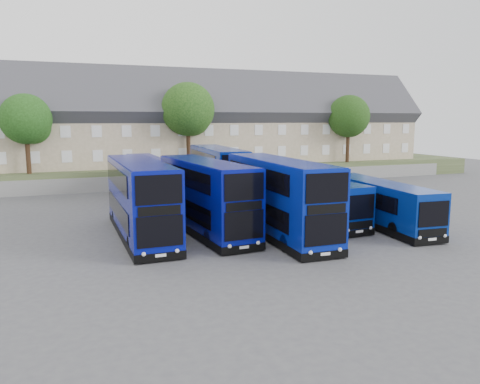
% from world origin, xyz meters
% --- Properties ---
extents(ground, '(120.00, 120.00, 0.00)m').
position_xyz_m(ground, '(0.00, 0.00, 0.00)').
color(ground, '#48484D').
rests_on(ground, ground).
extents(retaining_wall, '(70.00, 0.40, 1.50)m').
position_xyz_m(retaining_wall, '(0.00, 24.00, 0.75)').
color(retaining_wall, slate).
rests_on(retaining_wall, ground).
extents(earth_bank, '(80.00, 20.00, 2.00)m').
position_xyz_m(earth_bank, '(0.00, 34.00, 1.00)').
color(earth_bank, '#414F2C').
rests_on(earth_bank, ground).
extents(terrace_row, '(60.00, 10.40, 11.20)m').
position_xyz_m(terrace_row, '(3.00, 30.00, 6.60)').
color(terrace_row, tan).
rests_on(terrace_row, earth_bank).
extents(dd_front_left, '(2.79, 11.76, 4.66)m').
position_xyz_m(dd_front_left, '(-6.51, 4.33, 2.29)').
color(dd_front_left, '#070F88').
rests_on(dd_front_left, ground).
extents(dd_front_mid, '(3.54, 11.66, 4.57)m').
position_xyz_m(dd_front_mid, '(-2.41, 4.13, 2.24)').
color(dd_front_mid, '#070E86').
rests_on(dd_front_mid, ground).
extents(dd_front_right, '(2.98, 11.94, 4.72)m').
position_xyz_m(dd_front_right, '(1.60, 1.70, 2.32)').
color(dd_front_right, '#081C98').
rests_on(dd_front_right, ground).
extents(dd_rear_left, '(2.45, 9.90, 3.91)m').
position_xyz_m(dd_rear_left, '(-3.97, 16.66, 1.92)').
color(dd_rear_left, '#081099').
rests_on(dd_rear_left, ground).
extents(dd_rear_right, '(3.38, 11.86, 4.66)m').
position_xyz_m(dd_rear_right, '(2.19, 15.74, 2.29)').
color(dd_rear_right, navy).
rests_on(dd_rear_right, ground).
extents(coach_east_a, '(3.06, 11.48, 3.10)m').
position_xyz_m(coach_east_a, '(5.62, 4.92, 1.52)').
color(coach_east_a, navy).
rests_on(coach_east_a, ground).
extents(coach_east_b, '(3.18, 11.21, 3.02)m').
position_xyz_m(coach_east_b, '(9.19, 1.69, 1.48)').
color(coach_east_b, navy).
rests_on(coach_east_b, ground).
extents(tree_west, '(4.80, 4.80, 7.65)m').
position_xyz_m(tree_west, '(-13.85, 25.10, 7.05)').
color(tree_west, '#382314').
rests_on(tree_west, earth_bank).
extents(tree_mid, '(5.76, 5.76, 9.18)m').
position_xyz_m(tree_mid, '(2.15, 25.60, 8.07)').
color(tree_mid, '#382314').
rests_on(tree_mid, earth_bank).
extents(tree_east, '(5.12, 5.12, 8.16)m').
position_xyz_m(tree_east, '(22.15, 25.10, 7.39)').
color(tree_east, '#382314').
rests_on(tree_east, earth_bank).
extents(tree_far, '(5.44, 5.44, 8.67)m').
position_xyz_m(tree_far, '(28.15, 32.10, 7.73)').
color(tree_far, '#382314').
rests_on(tree_far, earth_bank).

